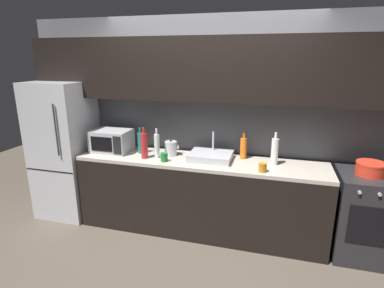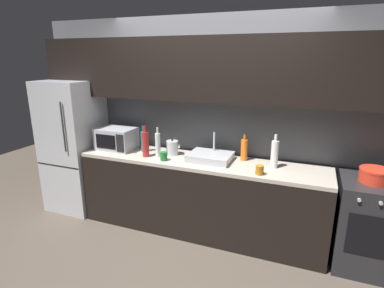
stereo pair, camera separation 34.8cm
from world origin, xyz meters
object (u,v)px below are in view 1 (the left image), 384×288
(refrigerator, at_px, (65,149))
(mug_amber, at_px, (263,168))
(oven_range, at_px, (365,216))
(wine_bottle_orange, at_px, (243,148))
(wine_bottle_red, at_px, (144,145))
(wine_bottle_white, at_px, (275,151))
(kettle, at_px, (171,148))
(microwave, at_px, (112,141))
(wine_bottle_clear, at_px, (157,146))
(cooking_pot, at_px, (371,169))
(wine_bottle_teal, at_px, (140,143))
(mug_green, at_px, (164,157))

(refrigerator, xyz_separation_m, mug_amber, (2.52, -0.21, 0.08))
(oven_range, distance_m, wine_bottle_orange, 1.43)
(wine_bottle_red, height_order, wine_bottle_white, wine_bottle_red)
(kettle, bearing_deg, microwave, -176.73)
(kettle, height_order, wine_bottle_red, wine_bottle_red)
(wine_bottle_orange, bearing_deg, wine_bottle_red, -165.15)
(refrigerator, height_order, wine_bottle_red, refrigerator)
(wine_bottle_red, xyz_separation_m, wine_bottle_orange, (1.10, 0.29, -0.03))
(refrigerator, bearing_deg, wine_bottle_clear, -3.14)
(wine_bottle_orange, bearing_deg, cooking_pot, -7.72)
(oven_range, bearing_deg, wine_bottle_teal, 178.94)
(wine_bottle_clear, relative_size, mug_amber, 3.67)
(refrigerator, relative_size, mug_amber, 18.20)
(refrigerator, height_order, wine_bottle_teal, refrigerator)
(microwave, distance_m, wine_bottle_clear, 0.64)
(oven_range, relative_size, wine_bottle_teal, 2.78)
(kettle, height_order, mug_green, kettle)
(oven_range, relative_size, wine_bottle_clear, 2.56)
(mug_amber, bearing_deg, microwave, 173.02)
(kettle, relative_size, wine_bottle_white, 0.54)
(wine_bottle_red, distance_m, mug_green, 0.28)
(oven_range, xyz_separation_m, kettle, (-2.14, 0.06, 0.54))
(wine_bottle_teal, xyz_separation_m, mug_amber, (1.47, -0.25, -0.09))
(wine_bottle_clear, bearing_deg, mug_amber, -6.37)
(oven_range, height_order, mug_green, mug_green)
(oven_range, bearing_deg, kettle, 178.31)
(oven_range, relative_size, kettle, 4.62)
(wine_bottle_clear, xyz_separation_m, mug_green, (0.12, -0.10, -0.10))
(refrigerator, bearing_deg, cooking_pot, 0.00)
(wine_bottle_white, height_order, mug_amber, wine_bottle_white)
(kettle, distance_m, wine_bottle_red, 0.32)
(wine_bottle_red, bearing_deg, kettle, 34.74)
(oven_range, relative_size, wine_bottle_orange, 2.88)
(wine_bottle_clear, bearing_deg, wine_bottle_red, -161.19)
(oven_range, distance_m, microwave, 2.95)
(wine_bottle_teal, bearing_deg, kettle, 2.45)
(wine_bottle_orange, xyz_separation_m, mug_green, (-0.84, -0.34, -0.08))
(oven_range, height_order, wine_bottle_teal, wine_bottle_teal)
(refrigerator, height_order, wine_bottle_clear, refrigerator)
(wine_bottle_white, bearing_deg, refrigerator, -178.85)
(mug_green, bearing_deg, oven_range, 4.50)
(kettle, bearing_deg, refrigerator, -177.54)
(refrigerator, distance_m, wine_bottle_clear, 1.33)
(wine_bottle_clear, xyz_separation_m, wine_bottle_teal, (-0.26, 0.12, -0.01))
(wine_bottle_white, bearing_deg, oven_range, -3.25)
(wine_bottle_orange, bearing_deg, kettle, -172.43)
(mug_green, height_order, mug_amber, mug_green)
(kettle, xyz_separation_m, cooking_pot, (2.12, -0.06, -0.02))
(oven_range, distance_m, wine_bottle_clear, 2.34)
(microwave, bearing_deg, wine_bottle_clear, -8.13)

